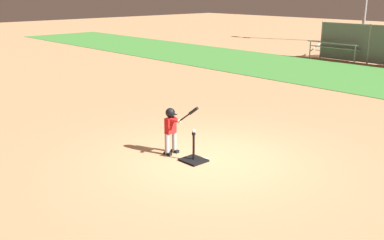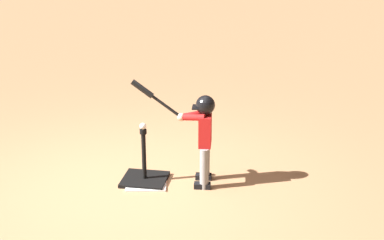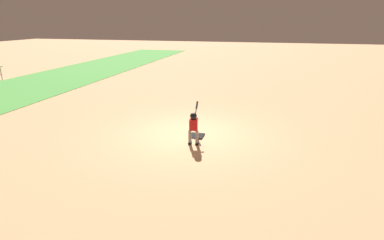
{
  "view_description": "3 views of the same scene",
  "coord_description": "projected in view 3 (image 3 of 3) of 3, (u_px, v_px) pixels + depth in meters",
  "views": [
    {
      "loc": [
        6.2,
        -6.28,
        3.43
      ],
      "look_at": [
        -0.22,
        -0.3,
        0.88
      ],
      "focal_mm": 42.0,
      "sensor_mm": 36.0,
      "label": 1
    },
    {
      "loc": [
        -1.58,
        4.95,
        2.7
      ],
      "look_at": [
        -0.71,
        -0.33,
        0.75
      ],
      "focal_mm": 50.0,
      "sensor_mm": 36.0,
      "label": 2
    },
    {
      "loc": [
        -9.14,
        -2.45,
        3.66
      ],
      "look_at": [
        -0.43,
        -0.2,
        0.65
      ],
      "focal_mm": 28.0,
      "sensor_mm": 36.0,
      "label": 3
    }
  ],
  "objects": [
    {
      "name": "ground_plane",
      "position": [
        189.0,
        134.0,
        10.14
      ],
      "size": [
        90.0,
        90.0,
        0.0
      ],
      "primitive_type": "plane",
      "color": "#AD7F56"
    },
    {
      "name": "home_plate",
      "position": [
        195.0,
        136.0,
        9.88
      ],
      "size": [
        0.51,
        0.51,
        0.02
      ],
      "primitive_type": "cube",
      "rotation": [
        0.0,
        0.0,
        0.17
      ],
      "color": "white",
      "rests_on": "ground_plane"
    },
    {
      "name": "batting_tee",
      "position": [
        197.0,
        134.0,
        9.88
      ],
      "size": [
        0.49,
        0.44,
        0.62
      ],
      "color": "black",
      "rests_on": "ground_plane"
    },
    {
      "name": "batter_child",
      "position": [
        194.0,
        124.0,
        9.11
      ],
      "size": [
        0.9,
        0.33,
        1.19
      ],
      "color": "gray",
      "rests_on": "ground_plane"
    },
    {
      "name": "baseball",
      "position": [
        197.0,
        117.0,
        9.7
      ],
      "size": [
        0.07,
        0.07,
        0.07
      ],
      "primitive_type": "sphere",
      "color": "white",
      "rests_on": "batting_tee"
    }
  ]
}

